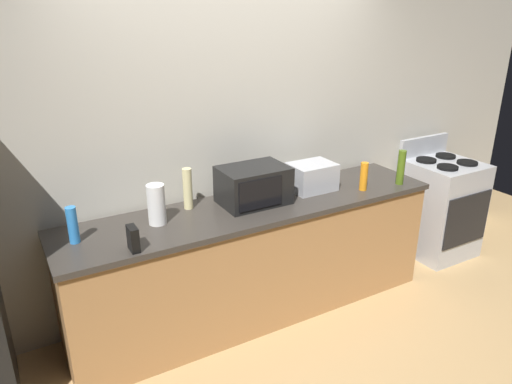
{
  "coord_description": "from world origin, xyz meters",
  "views": [
    {
      "loc": [
        -1.57,
        -2.36,
        2.24
      ],
      "look_at": [
        0.0,
        0.4,
        1.0
      ],
      "focal_mm": 33.66,
      "sensor_mm": 36.0,
      "label": 1
    }
  ],
  "objects_px": {
    "paper_towel_roll": "(156,204)",
    "bottle_hand_soap": "(188,189)",
    "stove_range": "(440,207)",
    "cordless_phone": "(133,239)",
    "bottle_olive_oil": "(401,167)",
    "bottle_spray_cleaner": "(73,225)",
    "toaster_oven": "(312,177)",
    "microwave": "(253,185)",
    "bottle_dish_soap": "(364,176)"
  },
  "relations": [
    {
      "from": "paper_towel_roll",
      "to": "bottle_hand_soap",
      "type": "bearing_deg",
      "value": 26.38
    },
    {
      "from": "stove_range",
      "to": "cordless_phone",
      "type": "bearing_deg",
      "value": -175.41
    },
    {
      "from": "cordless_phone",
      "to": "bottle_olive_oil",
      "type": "xyz_separation_m",
      "value": [
        2.18,
        0.05,
        0.06
      ]
    },
    {
      "from": "paper_towel_roll",
      "to": "bottle_spray_cleaner",
      "type": "xyz_separation_m",
      "value": [
        -0.52,
        -0.01,
        -0.02
      ]
    },
    {
      "from": "toaster_oven",
      "to": "paper_towel_roll",
      "type": "height_order",
      "value": "paper_towel_roll"
    },
    {
      "from": "paper_towel_roll",
      "to": "microwave",
      "type": "bearing_deg",
      "value": -0.18
    },
    {
      "from": "bottle_hand_soap",
      "to": "bottle_spray_cleaner",
      "type": "bearing_deg",
      "value": -169.51
    },
    {
      "from": "microwave",
      "to": "bottle_hand_soap",
      "type": "xyz_separation_m",
      "value": [
        -0.45,
        0.14,
        0.01
      ]
    },
    {
      "from": "toaster_oven",
      "to": "bottle_olive_oil",
      "type": "height_order",
      "value": "bottle_olive_oil"
    },
    {
      "from": "stove_range",
      "to": "toaster_oven",
      "type": "xyz_separation_m",
      "value": [
        -1.47,
        0.06,
        0.54
      ]
    },
    {
      "from": "bottle_olive_oil",
      "to": "bottle_hand_soap",
      "type": "bearing_deg",
      "value": 167.25
    },
    {
      "from": "stove_range",
      "to": "microwave",
      "type": "relative_size",
      "value": 2.25
    },
    {
      "from": "paper_towel_roll",
      "to": "cordless_phone",
      "type": "relative_size",
      "value": 1.8
    },
    {
      "from": "bottle_hand_soap",
      "to": "bottle_dish_soap",
      "type": "bearing_deg",
      "value": -14.25
    },
    {
      "from": "microwave",
      "to": "bottle_dish_soap",
      "type": "height_order",
      "value": "microwave"
    },
    {
      "from": "cordless_phone",
      "to": "bottle_dish_soap",
      "type": "xyz_separation_m",
      "value": [
        1.83,
        0.09,
        0.04
      ]
    },
    {
      "from": "toaster_oven",
      "to": "cordless_phone",
      "type": "distance_m",
      "value": 1.52
    },
    {
      "from": "stove_range",
      "to": "bottle_dish_soap",
      "type": "height_order",
      "value": "bottle_dish_soap"
    },
    {
      "from": "stove_range",
      "to": "bottle_spray_cleaner",
      "type": "xyz_separation_m",
      "value": [
        -3.24,
        0.04,
        0.55
      ]
    },
    {
      "from": "bottle_olive_oil",
      "to": "bottle_hand_soap",
      "type": "xyz_separation_m",
      "value": [
        -1.66,
        0.38,
        0.01
      ]
    },
    {
      "from": "stove_range",
      "to": "bottle_hand_soap",
      "type": "height_order",
      "value": "bottle_hand_soap"
    },
    {
      "from": "stove_range",
      "to": "microwave",
      "type": "distance_m",
      "value": 2.08
    },
    {
      "from": "stove_range",
      "to": "paper_towel_roll",
      "type": "bearing_deg",
      "value": 178.94
    },
    {
      "from": "bottle_olive_oil",
      "to": "toaster_oven",
      "type": "bearing_deg",
      "value": 159.96
    },
    {
      "from": "stove_range",
      "to": "bottle_spray_cleaner",
      "type": "relative_size",
      "value": 4.68
    },
    {
      "from": "paper_towel_roll",
      "to": "bottle_hand_soap",
      "type": "distance_m",
      "value": 0.3
    },
    {
      "from": "stove_range",
      "to": "bottle_spray_cleaner",
      "type": "distance_m",
      "value": 3.29
    },
    {
      "from": "stove_range",
      "to": "bottle_hand_soap",
      "type": "distance_m",
      "value": 2.52
    },
    {
      "from": "bottle_dish_soap",
      "to": "cordless_phone",
      "type": "bearing_deg",
      "value": -177.2
    },
    {
      "from": "bottle_olive_oil",
      "to": "stove_range",
      "type": "bearing_deg",
      "value": 13.66
    },
    {
      "from": "bottle_dish_soap",
      "to": "toaster_oven",
      "type": "bearing_deg",
      "value": 148.54
    },
    {
      "from": "microwave",
      "to": "toaster_oven",
      "type": "xyz_separation_m",
      "value": [
        0.52,
        0.01,
        -0.03
      ]
    },
    {
      "from": "microwave",
      "to": "bottle_olive_oil",
      "type": "relative_size",
      "value": 1.73
    },
    {
      "from": "toaster_oven",
      "to": "cordless_phone",
      "type": "xyz_separation_m",
      "value": [
        -1.49,
        -0.3,
        -0.03
      ]
    },
    {
      "from": "microwave",
      "to": "bottle_spray_cleaner",
      "type": "relative_size",
      "value": 2.08
    },
    {
      "from": "bottle_dish_soap",
      "to": "bottle_hand_soap",
      "type": "relative_size",
      "value": 0.75
    },
    {
      "from": "toaster_oven",
      "to": "bottle_olive_oil",
      "type": "bearing_deg",
      "value": -20.04
    },
    {
      "from": "bottle_spray_cleaner",
      "to": "bottle_olive_oil",
      "type": "bearing_deg",
      "value": -5.3
    },
    {
      "from": "paper_towel_roll",
      "to": "bottle_spray_cleaner",
      "type": "distance_m",
      "value": 0.53
    },
    {
      "from": "toaster_oven",
      "to": "paper_towel_roll",
      "type": "xyz_separation_m",
      "value": [
        -1.25,
        -0.01,
        0.03
      ]
    },
    {
      "from": "paper_towel_roll",
      "to": "bottle_spray_cleaner",
      "type": "height_order",
      "value": "paper_towel_roll"
    },
    {
      "from": "stove_range",
      "to": "paper_towel_roll",
      "type": "xyz_separation_m",
      "value": [
        -2.72,
        0.05,
        0.57
      ]
    },
    {
      "from": "cordless_phone",
      "to": "bottle_dish_soap",
      "type": "distance_m",
      "value": 1.83
    },
    {
      "from": "microwave",
      "to": "toaster_oven",
      "type": "distance_m",
      "value": 0.53
    },
    {
      "from": "cordless_phone",
      "to": "paper_towel_roll",
      "type": "bearing_deg",
      "value": 50.29
    },
    {
      "from": "toaster_oven",
      "to": "paper_towel_roll",
      "type": "distance_m",
      "value": 1.25
    },
    {
      "from": "cordless_phone",
      "to": "bottle_spray_cleaner",
      "type": "height_order",
      "value": "bottle_spray_cleaner"
    },
    {
      "from": "stove_range",
      "to": "bottle_dish_soap",
      "type": "relative_size",
      "value": 4.88
    },
    {
      "from": "microwave",
      "to": "bottle_olive_oil",
      "type": "height_order",
      "value": "bottle_olive_oil"
    },
    {
      "from": "bottle_spray_cleaner",
      "to": "bottle_hand_soap",
      "type": "height_order",
      "value": "bottle_hand_soap"
    }
  ]
}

